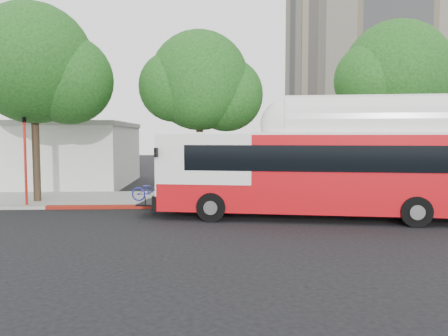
% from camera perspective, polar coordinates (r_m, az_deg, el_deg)
% --- Properties ---
extents(ground, '(120.00, 120.00, 0.00)m').
position_cam_1_polar(ground, '(16.58, 0.06, -7.44)').
color(ground, black).
rests_on(ground, ground).
extents(sidewalk, '(60.00, 5.00, 0.15)m').
position_cam_1_polar(sidewalk, '(22.97, -0.66, -3.97)').
color(sidewalk, gray).
rests_on(sidewalk, ground).
extents(curb_strip, '(60.00, 0.30, 0.15)m').
position_cam_1_polar(curb_strip, '(20.40, -0.43, -5.01)').
color(curb_strip, gray).
rests_on(curb_strip, ground).
extents(red_curb_segment, '(10.00, 0.32, 0.16)m').
position_cam_1_polar(red_curb_segment, '(20.51, -8.86, -5.00)').
color(red_curb_segment, maroon).
rests_on(red_curb_segment, ground).
extents(street_tree_left, '(6.67, 5.80, 9.74)m').
position_cam_1_polar(street_tree_left, '(23.37, -22.48, 11.92)').
color(street_tree_left, '#2D2116').
rests_on(street_tree_left, ground).
extents(street_tree_mid, '(5.75, 5.00, 8.62)m').
position_cam_1_polar(street_tree_mid, '(22.43, -2.18, 10.77)').
color(street_tree_mid, '#2D2116').
rests_on(street_tree_mid, ground).
extents(street_tree_right, '(6.21, 5.40, 9.18)m').
position_cam_1_polar(street_tree_right, '(24.48, 22.48, 10.73)').
color(street_tree_right, '#2D2116').
rests_on(street_tree_right, ground).
extents(low_commercial_bldg, '(16.20, 10.20, 4.25)m').
position_cam_1_polar(low_commercial_bldg, '(33.04, -26.19, 1.72)').
color(low_commercial_bldg, silver).
rests_on(low_commercial_bldg, ground).
extents(transit_bus, '(13.71, 4.88, 3.99)m').
position_cam_1_polar(transit_bus, '(18.01, 12.17, -0.60)').
color(transit_bus, red).
rests_on(transit_bus, ground).
extents(signal_pole, '(0.12, 0.40, 4.20)m').
position_cam_1_polar(signal_pole, '(22.08, -24.52, 0.75)').
color(signal_pole, red).
rests_on(signal_pole, ground).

